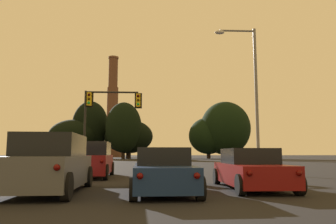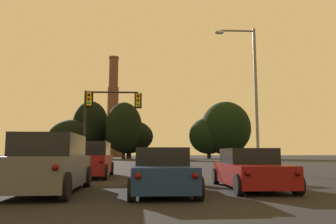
% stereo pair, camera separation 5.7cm
% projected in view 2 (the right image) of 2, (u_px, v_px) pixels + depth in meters
% --- Properties ---
extents(suv_left_lane_second, '(2.31, 4.98, 1.86)m').
position_uv_depth(suv_left_lane_second, '(49.00, 164.00, 10.48)').
color(suv_left_lane_second, '#4C4F54').
rests_on(suv_left_lane_second, ground_plane).
extents(suv_left_lane_front, '(2.32, 4.98, 1.86)m').
position_uv_depth(suv_left_lane_front, '(91.00, 160.00, 17.34)').
color(suv_left_lane_front, maroon).
rests_on(suv_left_lane_front, ground_plane).
extents(sedan_right_lane_second, '(2.02, 4.72, 1.43)m').
position_uv_depth(sedan_right_lane_second, '(249.00, 170.00, 11.69)').
color(sedan_right_lane_second, maroon).
rests_on(sedan_right_lane_second, ground_plane).
extents(sedan_center_lane_second, '(2.14, 4.76, 1.43)m').
position_uv_depth(sedan_center_lane_second, '(161.00, 171.00, 10.57)').
color(sedan_center_lane_second, navy).
rests_on(sedan_center_lane_second, ground_plane).
extents(traffic_light_overhead_left, '(4.65, 0.50, 6.22)m').
position_uv_depth(traffic_light_overhead_left, '(104.00, 110.00, 25.91)').
color(traffic_light_overhead_left, black).
rests_on(traffic_light_overhead_left, ground_plane).
extents(street_lamp, '(2.72, 0.36, 9.41)m').
position_uv_depth(street_lamp, '(250.00, 85.00, 21.07)').
color(street_lamp, slate).
rests_on(street_lamp, ground_plane).
extents(smokestack, '(8.08, 8.08, 40.18)m').
position_uv_depth(smokestack, '(113.00, 117.00, 129.34)').
color(smokestack, '#523427').
rests_on(smokestack, ground_plane).
extents(treeline_left_mid, '(12.76, 11.48, 10.10)m').
position_uv_depth(treeline_left_mid, '(73.00, 137.00, 85.06)').
color(treeline_left_mid, black).
rests_on(treeline_left_mid, ground_plane).
extents(treeline_center_right, '(12.59, 11.33, 10.12)m').
position_uv_depth(treeline_center_right, '(129.00, 137.00, 85.48)').
color(treeline_center_right, black).
rests_on(treeline_center_right, ground_plane).
extents(treeline_right_mid, '(10.22, 9.19, 10.69)m').
position_uv_depth(treeline_right_mid, '(209.00, 136.00, 85.27)').
color(treeline_right_mid, black).
rests_on(treeline_right_mid, ground_plane).
extents(treeline_far_right, '(12.96, 11.66, 14.79)m').
position_uv_depth(treeline_far_right, '(226.00, 128.00, 85.04)').
color(treeline_far_right, black).
rests_on(treeline_far_right, ground_plane).
extents(treeline_center_left, '(8.98, 8.08, 14.13)m').
position_uv_depth(treeline_center_left, '(124.00, 127.00, 81.78)').
color(treeline_center_left, black).
rests_on(treeline_center_left, ground_plane).
extents(treeline_far_left, '(9.56, 8.61, 15.30)m').
position_uv_depth(treeline_far_left, '(91.00, 126.00, 87.34)').
color(treeline_far_left, black).
rests_on(treeline_far_left, ground_plane).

